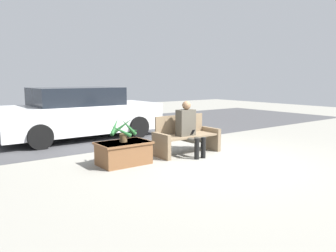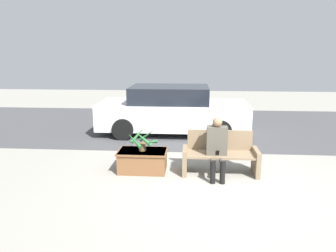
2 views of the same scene
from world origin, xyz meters
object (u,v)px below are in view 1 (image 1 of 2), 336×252
at_px(person_seated, 188,127).
at_px(planter_box, 124,152).
at_px(parked_car, 79,113).
at_px(bench, 186,136).
at_px(potted_plant, 124,130).

height_order(person_seated, planter_box, person_seated).
bearing_deg(parked_car, person_seated, -72.43).
xyz_separation_m(bench, planter_box, (-1.60, -0.03, -0.14)).
distance_m(bench, parked_car, 3.48).
relative_size(potted_plant, parked_car, 0.14).
xyz_separation_m(person_seated, planter_box, (-1.51, 0.17, -0.39)).
bearing_deg(parked_car, bench, -70.09).
distance_m(bench, planter_box, 1.60).
height_order(bench, parked_car, parked_car).
bearing_deg(potted_plant, bench, 1.33).
relative_size(planter_box, potted_plant, 1.61).
xyz_separation_m(bench, parked_car, (-1.18, 3.25, 0.32)).
bearing_deg(potted_plant, planter_box, 135.51).
bearing_deg(planter_box, parked_car, 82.73).
relative_size(bench, potted_plant, 2.42).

